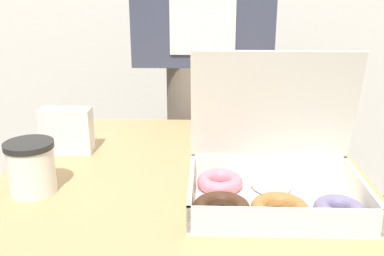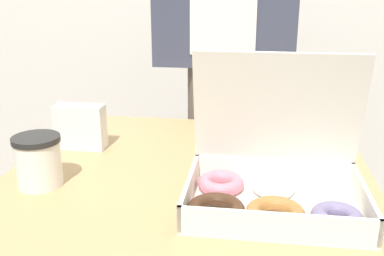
{
  "view_description": "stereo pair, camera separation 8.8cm",
  "coord_description": "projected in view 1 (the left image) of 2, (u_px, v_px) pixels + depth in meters",
  "views": [
    {
      "loc": [
        0.05,
        -0.94,
        1.18
      ],
      "look_at": [
        0.02,
        -0.11,
        0.9
      ],
      "focal_mm": 42.0,
      "sensor_mm": 36.0,
      "label": 1
    },
    {
      "loc": [
        0.14,
        -0.93,
        1.18
      ],
      "look_at": [
        0.02,
        -0.11,
        0.9
      ],
      "focal_mm": 42.0,
      "sensor_mm": 36.0,
      "label": 2
    }
  ],
  "objects": [
    {
      "name": "donut_box",
      "position": [
        269.0,
        181.0,
        0.88
      ],
      "size": [
        0.34,
        0.25,
        0.29
      ],
      "color": "white",
      "rests_on": "table"
    },
    {
      "name": "coffee_cup",
      "position": [
        31.0,
        167.0,
        0.92
      ],
      "size": [
        0.1,
        0.1,
        0.11
      ],
      "color": "silver",
      "rests_on": "table"
    },
    {
      "name": "napkin_holder",
      "position": [
        67.0,
        131.0,
        1.13
      ],
      "size": [
        0.13,
        0.05,
        0.12
      ],
      "color": "silver",
      "rests_on": "table"
    },
    {
      "name": "person_customer",
      "position": [
        203.0,
        67.0,
        1.55
      ],
      "size": [
        0.46,
        0.25,
        1.69
      ],
      "color": "#665B51",
      "rests_on": "ground_plane"
    }
  ]
}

